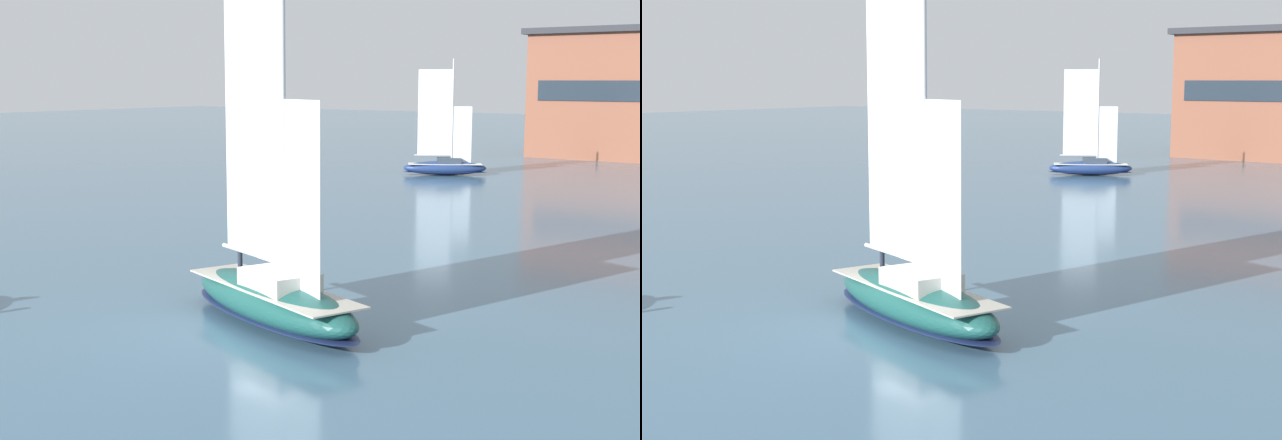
{
  "view_description": "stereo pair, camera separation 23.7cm",
  "coord_description": "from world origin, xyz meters",
  "views": [
    {
      "loc": [
        21.2,
        -25.23,
        9.18
      ],
      "look_at": [
        0.0,
        3.0,
        3.6
      ],
      "focal_mm": 50.0,
      "sensor_mm": 36.0,
      "label": 1
    },
    {
      "loc": [
        21.39,
        -25.08,
        9.18
      ],
      "look_at": [
        0.0,
        3.0,
        3.6
      ],
      "focal_mm": 50.0,
      "sensor_mm": 36.0,
      "label": 2
    }
  ],
  "objects": [
    {
      "name": "ground_plane",
      "position": [
        0.0,
        0.0,
        0.0
      ],
      "size": [
        400.0,
        400.0,
        0.0
      ],
      "primitive_type": "plane",
      "color": "#42667F"
    },
    {
      "name": "sailboat_moored_mid_channel",
      "position": [
        -20.82,
        50.93,
        0.91
      ],
      "size": [
        8.03,
        6.32,
        11.15
      ],
      "color": "navy",
      "rests_on": "ground"
    },
    {
      "name": "sailboat_main",
      "position": [
        0.02,
        -0.0,
        1.12
      ],
      "size": [
        10.78,
        6.06,
        14.27
      ],
      "color": "#194C47",
      "rests_on": "ground"
    }
  ]
}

